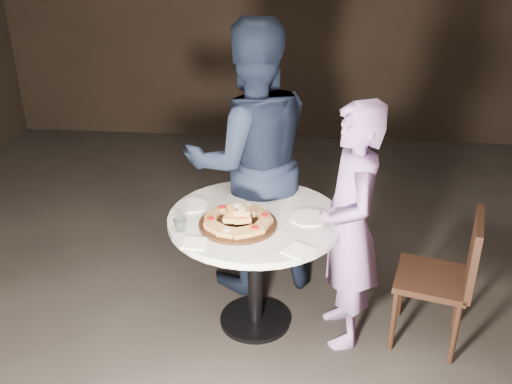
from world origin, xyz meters
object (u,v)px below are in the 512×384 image
table (255,237)px  focaccia_pile (238,217)px  serving_board (238,224)px  water_glass (180,225)px  diner_teal (349,228)px  chair_far (260,181)px  diner_navy (251,160)px  chair_right (449,272)px

table → focaccia_pile: focaccia_pile is taller
serving_board → water_glass: size_ratio=5.89×
diner_teal → chair_far: bearing=-160.0°
serving_board → chair_far: (0.03, 1.10, -0.24)m
water_glass → diner_navy: bearing=64.8°
chair_far → chair_right: size_ratio=1.06×
chair_right → diner_teal: size_ratio=0.58×
serving_board → water_glass: water_glass is taller
focaccia_pile → chair_far: (0.03, 1.10, -0.28)m
water_glass → chair_far: (0.34, 1.19, -0.27)m
table → serving_board: size_ratio=3.05×
table → water_glass: (-0.39, -0.20, 0.17)m
focaccia_pile → diner_teal: diner_teal is taller
serving_board → diner_teal: bearing=5.7°
chair_right → diner_navy: (-1.18, 0.56, 0.41)m
diner_navy → water_glass: bearing=45.8°
chair_right → water_glass: bearing=-70.0°
focaccia_pile → diner_teal: 0.62m
focaccia_pile → diner_navy: (0.01, 0.59, 0.09)m
water_glass → chair_far: bearing=74.2°
table → focaccia_pile: 0.24m
table → diner_teal: bearing=-5.9°
serving_board → focaccia_pile: 0.04m
serving_board → diner_navy: diner_navy is taller
diner_navy → diner_teal: diner_navy is taller
chair_far → diner_navy: 0.63m
table → chair_far: 0.99m
table → focaccia_pile: size_ratio=3.41×
table → focaccia_pile: bearing=-125.3°
chair_far → chair_right: chair_far is taller
focaccia_pile → water_glass: (-0.31, -0.09, -0.02)m
serving_board → water_glass: bearing=-164.3°
focaccia_pile → diner_navy: bearing=89.0°
chair_far → diner_teal: size_ratio=0.61×
chair_right → focaccia_pile: bearing=-73.0°
serving_board → chair_right: size_ratio=0.51×
table → chair_right: (1.11, -0.08, -0.12)m
focaccia_pile → chair_right: (1.19, 0.04, -0.32)m
table → chair_right: bearing=-4.0°
focaccia_pile → chair_right: bearing=1.8°
water_glass → chair_far: 1.26m
chair_far → chair_right: bearing=128.8°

